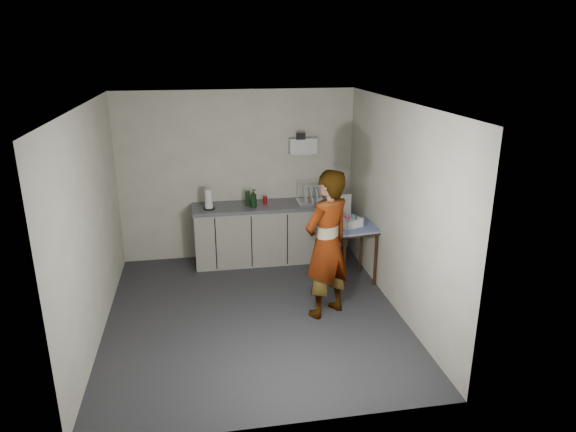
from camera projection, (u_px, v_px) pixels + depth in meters
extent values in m
plane|color=#26272B|center=(254.00, 315.00, 6.43)|extent=(4.00, 4.00, 0.00)
cube|color=#B7B29F|center=(238.00, 176.00, 7.88)|extent=(3.60, 0.02, 2.60)
cube|color=#B7B29F|center=(397.00, 209.00, 6.31)|extent=(0.02, 4.00, 2.60)
cube|color=#B7B29F|center=(92.00, 225.00, 5.72)|extent=(0.02, 4.00, 2.60)
cube|color=silver|center=(249.00, 104.00, 5.61)|extent=(3.60, 4.00, 0.01)
cube|color=black|center=(267.00, 257.00, 8.07)|extent=(2.20, 0.52, 0.08)
cube|color=#A39F91|center=(267.00, 234.00, 7.95)|extent=(2.20, 0.58, 0.86)
cube|color=#44464D|center=(267.00, 206.00, 7.80)|extent=(2.24, 0.62, 0.05)
cube|color=black|center=(216.00, 244.00, 7.54)|extent=(0.02, 0.01, 0.80)
cube|color=black|center=(252.00, 242.00, 7.63)|extent=(0.02, 0.01, 0.80)
cube|color=black|center=(287.00, 240.00, 7.72)|extent=(0.01, 0.01, 0.80)
cube|color=black|center=(322.00, 237.00, 7.81)|extent=(0.02, 0.01, 0.80)
cube|color=white|center=(303.00, 146.00, 7.83)|extent=(0.42, 0.16, 0.24)
cube|color=white|center=(302.00, 154.00, 7.92)|extent=(0.30, 0.06, 0.04)
cube|color=black|center=(301.00, 136.00, 7.69)|extent=(0.14, 0.02, 0.10)
cylinder|color=#35170C|center=(344.00, 264.00, 6.99)|extent=(0.04, 0.04, 0.76)
cylinder|color=#35170C|center=(375.00, 260.00, 7.12)|extent=(0.04, 0.04, 0.76)
cylinder|color=#35170C|center=(331.00, 251.00, 7.41)|extent=(0.04, 0.04, 0.76)
cylinder|color=#35170C|center=(361.00, 247.00, 7.55)|extent=(0.04, 0.04, 0.76)
cube|color=#35170C|center=(354.00, 229.00, 7.14)|extent=(0.63, 0.63, 0.04)
cube|color=navy|center=(354.00, 227.00, 7.13)|extent=(0.72, 0.72, 0.03)
imported|color=#B2A593|center=(327.00, 244.00, 6.18)|extent=(0.81, 0.73, 1.86)
imported|color=black|center=(253.00, 198.00, 7.63)|extent=(0.15, 0.15, 0.27)
cylinder|color=red|center=(265.00, 200.00, 7.81)|extent=(0.06, 0.06, 0.12)
cylinder|color=black|center=(248.00, 199.00, 7.68)|extent=(0.07, 0.07, 0.23)
cylinder|color=black|center=(209.00, 208.00, 7.58)|extent=(0.17, 0.17, 0.02)
cylinder|color=white|center=(208.00, 199.00, 7.53)|extent=(0.12, 0.12, 0.29)
cube|color=white|center=(311.00, 201.00, 7.91)|extent=(0.44, 0.33, 0.02)
cylinder|color=white|center=(301.00, 195.00, 7.69)|extent=(0.01, 0.01, 0.28)
cylinder|color=white|center=(326.00, 194.00, 7.76)|extent=(0.01, 0.01, 0.28)
cylinder|color=white|center=(297.00, 190.00, 7.96)|extent=(0.01, 0.01, 0.28)
cylinder|color=white|center=(322.00, 189.00, 8.02)|extent=(0.01, 0.01, 0.28)
cylinder|color=white|center=(304.00, 194.00, 7.85)|extent=(0.05, 0.24, 0.24)
cylinder|color=white|center=(310.00, 193.00, 7.86)|extent=(0.05, 0.24, 0.24)
cylinder|color=white|center=(316.00, 193.00, 7.87)|extent=(0.05, 0.24, 0.24)
cube|color=white|center=(349.00, 225.00, 7.13)|extent=(0.37, 0.37, 0.01)
cube|color=white|center=(355.00, 224.00, 7.00)|extent=(0.27, 0.12, 0.11)
cube|color=white|center=(343.00, 218.00, 7.22)|extent=(0.27, 0.12, 0.11)
cube|color=white|center=(341.00, 223.00, 7.04)|extent=(0.12, 0.27, 0.11)
cube|color=white|center=(357.00, 219.00, 7.18)|extent=(0.12, 0.27, 0.11)
cube|color=white|center=(343.00, 205.00, 7.17)|extent=(0.27, 0.12, 0.29)
cylinder|color=white|center=(349.00, 221.00, 7.11)|extent=(0.19, 0.19, 0.11)
sphere|color=#D74F93|center=(348.00, 217.00, 7.03)|extent=(0.06, 0.06, 0.06)
sphere|color=#508DDB|center=(354.00, 216.00, 7.08)|extent=(0.06, 0.06, 0.06)
sphere|color=#5DE28B|center=(347.00, 215.00, 7.12)|extent=(0.06, 0.06, 0.06)
sphere|color=#D74F93|center=(345.00, 216.00, 7.10)|extent=(0.06, 0.06, 0.06)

